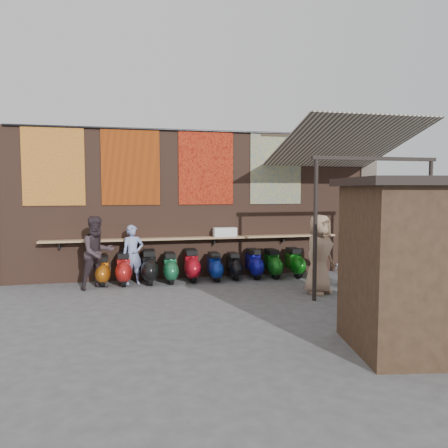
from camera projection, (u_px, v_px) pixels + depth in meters
name	position (u px, v px, depth m)	size (l,w,h in m)	color
ground	(214.00, 299.00, 9.58)	(70.00, 70.00, 0.00)	#474749
brick_wall	(194.00, 204.00, 12.05)	(10.00, 0.40, 4.00)	brown
pier_right	(364.00, 203.00, 13.21)	(0.50, 0.50, 4.00)	#4C4238
eating_counter	(196.00, 238.00, 11.76)	(8.00, 0.32, 0.05)	#9E7A51
shelf_box	(225.00, 232.00, 11.89)	(0.62, 0.27, 0.25)	white
tapestry_redgold	(53.00, 166.00, 10.95)	(1.50, 0.02, 2.00)	maroon
tapestry_sun	(131.00, 167.00, 11.37)	(1.50, 0.02, 2.00)	#ED550D
tapestry_orange	(206.00, 168.00, 11.82)	(1.50, 0.02, 2.00)	#B23416
tapestry_multi	(276.00, 168.00, 12.27)	(1.50, 0.02, 2.00)	#2A599B
hang_rail	(195.00, 131.00, 11.67)	(0.06, 0.06, 9.50)	black
scooter_stool_0	(103.00, 271.00, 10.99)	(0.34, 0.76, 0.72)	#9C4E0E
scooter_stool_1	(124.00, 269.00, 11.04)	(0.38, 0.85, 0.81)	#AA1916
scooter_stool_2	(149.00, 267.00, 11.18)	(0.40, 0.89, 0.85)	black
scooter_stool_3	(170.00, 268.00, 11.28)	(0.36, 0.81, 0.77)	#186038
scooter_stool_4	(191.00, 265.00, 11.49)	(0.39, 0.87, 0.83)	maroon
scooter_stool_5	(215.00, 267.00, 11.55)	(0.35, 0.77, 0.73)	navy
scooter_stool_6	(234.00, 266.00, 11.74)	(0.33, 0.73, 0.70)	black
scooter_stool_7	(254.00, 264.00, 11.88)	(0.37, 0.82, 0.78)	#0C0C7F
scooter_stool_8	(273.00, 264.00, 11.95)	(0.36, 0.81, 0.77)	#115513
scooter_stool_9	(295.00, 263.00, 12.05)	(0.37, 0.82, 0.78)	#0C550E
diner_left	(133.00, 255.00, 11.09)	(0.55, 0.36, 1.51)	#828FBE
diner_right	(97.00, 253.00, 10.55)	(0.86, 0.67, 1.77)	#33282C
shopper_navy	(351.00, 255.00, 10.90)	(0.91, 0.38, 1.55)	black
shopper_grey	(356.00, 259.00, 10.31)	(1.00, 0.57, 1.55)	slate
shopper_tan	(319.00, 254.00, 10.05)	(0.90, 0.58, 1.83)	#A07F65
market_stall	(431.00, 269.00, 6.48)	(2.27, 1.70, 2.46)	black
stall_roof	(434.00, 182.00, 6.37)	(2.54, 1.96, 0.12)	black
stall_sign	(405.00, 227.00, 7.31)	(1.20, 0.04, 0.50)	gold
stall_shelf	(403.00, 279.00, 7.38)	(1.88, 0.10, 0.06)	#473321
awning_canvas	(343.00, 144.00, 10.96)	(3.20, 3.40, 0.03)	beige
awning_ledger	(316.00, 135.00, 12.47)	(3.30, 0.08, 0.12)	#33261C
awning_header	(376.00, 159.00, 9.54)	(3.00, 0.08, 0.08)	black
awning_post_left	(315.00, 229.00, 9.34)	(0.09, 0.09, 3.10)	black
awning_post_right	(429.00, 227.00, 9.97)	(0.09, 0.09, 3.10)	black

